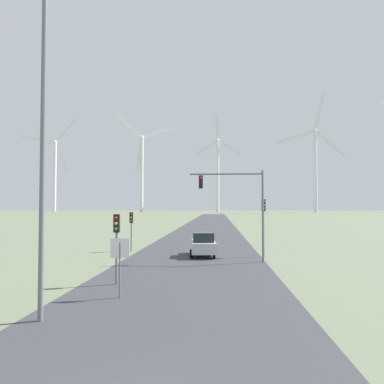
% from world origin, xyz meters
% --- Properties ---
extents(road_surface, '(10.00, 240.00, 0.01)m').
position_xyz_m(road_surface, '(0.00, 48.00, 0.00)').
color(road_surface, '#38383D').
rests_on(road_surface, ground).
extents(streetlamp, '(2.53, 0.32, 12.67)m').
position_xyz_m(streetlamp, '(-4.25, 6.45, 7.62)').
color(streetlamp, slate).
rests_on(streetlamp, ground).
extents(stop_sign_near, '(0.81, 0.07, 2.49)m').
position_xyz_m(stop_sign_near, '(-2.41, 9.71, 1.74)').
color(stop_sign_near, slate).
rests_on(stop_sign_near, ground).
extents(traffic_light_post_near_left, '(0.28, 0.33, 3.45)m').
position_xyz_m(traffic_light_post_near_left, '(-3.27, 12.34, 2.54)').
color(traffic_light_post_near_left, slate).
rests_on(traffic_light_post_near_left, ground).
extents(traffic_light_post_near_right, '(0.28, 0.34, 4.36)m').
position_xyz_m(traffic_light_post_near_right, '(5.23, 23.04, 3.18)').
color(traffic_light_post_near_right, slate).
rests_on(traffic_light_post_near_right, ground).
extents(traffic_light_post_mid_left, '(0.28, 0.34, 3.31)m').
position_xyz_m(traffic_light_post_mid_left, '(-5.63, 25.66, 2.43)').
color(traffic_light_post_mid_left, slate).
rests_on(traffic_light_post_mid_left, ground).
extents(traffic_light_mast_overhead, '(5.09, 0.35, 6.33)m').
position_xyz_m(traffic_light_mast_overhead, '(3.09, 20.14, 4.54)').
color(traffic_light_mast_overhead, slate).
rests_on(traffic_light_mast_overhead, ground).
extents(car_approaching, '(2.08, 4.22, 1.83)m').
position_xyz_m(car_approaching, '(0.62, 23.00, 0.91)').
color(car_approaching, '#B7BCC1').
rests_on(car_approaching, ground).
extents(wind_turbine_far_left, '(33.21, 14.74, 64.16)m').
position_xyz_m(wind_turbine_far_left, '(-107.22, 237.68, 29.02)').
color(wind_turbine_far_left, white).
rests_on(wind_turbine_far_left, ground).
extents(wind_turbine_left, '(34.60, 18.47, 61.29)m').
position_xyz_m(wind_turbine_left, '(-45.56, 225.21, 29.24)').
color(wind_turbine_left, white).
rests_on(wind_turbine_left, ground).
extents(wind_turbine_center, '(30.67, 7.16, 64.81)m').
position_xyz_m(wind_turbine_center, '(2.02, 242.39, 28.73)').
color(wind_turbine_center, white).
rests_on(wind_turbine_center, ground).
extents(wind_turbine_right, '(37.99, 4.01, 68.85)m').
position_xyz_m(wind_turbine_right, '(58.17, 212.91, 29.43)').
color(wind_turbine_right, white).
rests_on(wind_turbine_right, ground).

